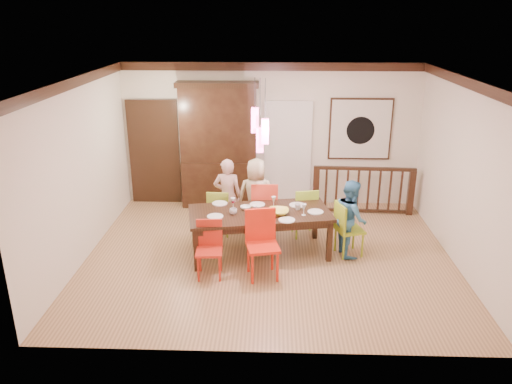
{
  "coord_description": "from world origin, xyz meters",
  "views": [
    {
      "loc": [
        0.05,
        -7.44,
        3.83
      ],
      "look_at": [
        -0.22,
        0.3,
        1.01
      ],
      "focal_mm": 35.0,
      "sensor_mm": 36.0,
      "label": 1
    }
  ],
  "objects_px": {
    "dining_table": "(260,216)",
    "person_far_mid": "(256,196)",
    "chair_far_left": "(219,208)",
    "person_far_left": "(228,196)",
    "china_hutch": "(219,146)",
    "chair_end_right": "(350,225)",
    "person_end_right": "(351,218)",
    "balustrade": "(363,189)"
  },
  "relations": [
    {
      "from": "balustrade",
      "to": "person_end_right",
      "type": "height_order",
      "value": "person_end_right"
    },
    {
      "from": "person_far_mid",
      "to": "person_end_right",
      "type": "distance_m",
      "value": 1.78
    },
    {
      "from": "chair_far_left",
      "to": "china_hutch",
      "type": "bearing_deg",
      "value": -81.46
    },
    {
      "from": "chair_end_right",
      "to": "person_far_left",
      "type": "xyz_separation_m",
      "value": [
        -2.09,
        0.85,
        0.17
      ]
    },
    {
      "from": "chair_end_right",
      "to": "person_far_mid",
      "type": "relative_size",
      "value": 0.66
    },
    {
      "from": "china_hutch",
      "to": "balustrade",
      "type": "distance_m",
      "value": 3.02
    },
    {
      "from": "chair_end_right",
      "to": "person_end_right",
      "type": "bearing_deg",
      "value": -32.76
    },
    {
      "from": "dining_table",
      "to": "chair_far_left",
      "type": "distance_m",
      "value": 1.08
    },
    {
      "from": "chair_far_left",
      "to": "person_far_left",
      "type": "height_order",
      "value": "person_far_left"
    },
    {
      "from": "person_far_mid",
      "to": "person_end_right",
      "type": "bearing_deg",
      "value": 154.17
    },
    {
      "from": "china_hutch",
      "to": "chair_end_right",
      "type": "bearing_deg",
      "value": -42.63
    },
    {
      "from": "china_hutch",
      "to": "balustrade",
      "type": "bearing_deg",
      "value": -6.82
    },
    {
      "from": "chair_far_left",
      "to": "person_end_right",
      "type": "distance_m",
      "value": 2.35
    },
    {
      "from": "dining_table",
      "to": "chair_end_right",
      "type": "height_order",
      "value": "chair_end_right"
    },
    {
      "from": "dining_table",
      "to": "chair_end_right",
      "type": "relative_size",
      "value": 2.68
    },
    {
      "from": "person_far_mid",
      "to": "china_hutch",
      "type": "bearing_deg",
      "value": -56.99
    },
    {
      "from": "balustrade",
      "to": "person_far_left",
      "type": "bearing_deg",
      "value": -156.47
    },
    {
      "from": "chair_far_left",
      "to": "china_hutch",
      "type": "relative_size",
      "value": 0.34
    },
    {
      "from": "person_far_left",
      "to": "chair_end_right",
      "type": "bearing_deg",
      "value": 160.72
    },
    {
      "from": "chair_far_left",
      "to": "chair_end_right",
      "type": "bearing_deg",
      "value": 164.52
    },
    {
      "from": "balustrade",
      "to": "person_end_right",
      "type": "bearing_deg",
      "value": -103.11
    },
    {
      "from": "dining_table",
      "to": "chair_end_right",
      "type": "xyz_separation_m",
      "value": [
        1.48,
        0.02,
        -0.15
      ]
    },
    {
      "from": "dining_table",
      "to": "china_hutch",
      "type": "distance_m",
      "value": 2.45
    },
    {
      "from": "dining_table",
      "to": "person_far_mid",
      "type": "bearing_deg",
      "value": 85.12
    },
    {
      "from": "person_far_left",
      "to": "person_end_right",
      "type": "distance_m",
      "value": 2.25
    },
    {
      "from": "balustrade",
      "to": "dining_table",
      "type": "bearing_deg",
      "value": -134.39
    },
    {
      "from": "chair_far_left",
      "to": "person_far_left",
      "type": "xyz_separation_m",
      "value": [
        0.14,
        0.11,
        0.2
      ]
    },
    {
      "from": "dining_table",
      "to": "chair_far_left",
      "type": "relative_size",
      "value": 2.84
    },
    {
      "from": "person_far_left",
      "to": "person_end_right",
      "type": "height_order",
      "value": "person_far_left"
    },
    {
      "from": "person_end_right",
      "to": "person_far_mid",
      "type": "bearing_deg",
      "value": 54.8
    },
    {
      "from": "chair_far_left",
      "to": "china_hutch",
      "type": "height_order",
      "value": "china_hutch"
    },
    {
      "from": "dining_table",
      "to": "person_far_mid",
      "type": "relative_size",
      "value": 1.76
    },
    {
      "from": "person_far_mid",
      "to": "person_far_left",
      "type": "bearing_deg",
      "value": 2.69
    },
    {
      "from": "person_end_right",
      "to": "chair_far_left",
      "type": "bearing_deg",
      "value": 64.94
    },
    {
      "from": "dining_table",
      "to": "person_far_mid",
      "type": "distance_m",
      "value": 0.88
    },
    {
      "from": "dining_table",
      "to": "person_far_left",
      "type": "xyz_separation_m",
      "value": [
        -0.6,
        0.87,
        0.02
      ]
    },
    {
      "from": "person_far_left",
      "to": "person_far_mid",
      "type": "bearing_deg",
      "value": -176.24
    },
    {
      "from": "dining_table",
      "to": "person_far_mid",
      "type": "xyz_separation_m",
      "value": [
        -0.09,
        0.88,
        0.02
      ]
    },
    {
      "from": "china_hutch",
      "to": "person_far_left",
      "type": "relative_size",
      "value": 1.84
    },
    {
      "from": "chair_end_right",
      "to": "person_far_left",
      "type": "relative_size",
      "value": 0.66
    },
    {
      "from": "chair_far_left",
      "to": "person_far_mid",
      "type": "xyz_separation_m",
      "value": [
        0.66,
        0.12,
        0.2
      ]
    },
    {
      "from": "person_far_mid",
      "to": "balustrade",
      "type": "bearing_deg",
      "value": -153.06
    }
  ]
}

